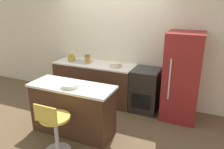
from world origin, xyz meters
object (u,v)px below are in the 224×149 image
object	(u,v)px
stool_chair	(55,128)
kettle	(72,58)
oven_range	(145,90)
mixing_bowl	(116,64)
refrigerator	(182,77)

from	to	relation	value
stool_chair	kettle	size ratio (longest dim) A/B	4.32
oven_range	kettle	bearing A→B (deg)	-178.82
kettle	mixing_bowl	bearing A→B (deg)	0.00
kettle	mixing_bowl	xyz separation A→B (m)	(1.12, 0.00, -0.04)
kettle	mixing_bowl	size ratio (longest dim) A/B	0.82
oven_range	stool_chair	bearing A→B (deg)	-113.82
refrigerator	stool_chair	size ratio (longest dim) A/B	1.94
stool_chair	mixing_bowl	world-z (taller)	mixing_bowl
stool_chair	refrigerator	bearing A→B (deg)	50.61
refrigerator	mixing_bowl	size ratio (longest dim) A/B	6.86
stool_chair	oven_range	bearing A→B (deg)	66.18
oven_range	refrigerator	bearing A→B (deg)	-2.77
oven_range	stool_chair	size ratio (longest dim) A/B	1.02
mixing_bowl	oven_range	bearing A→B (deg)	3.12
oven_range	mixing_bowl	bearing A→B (deg)	-176.88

